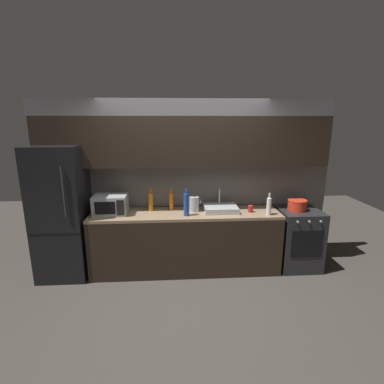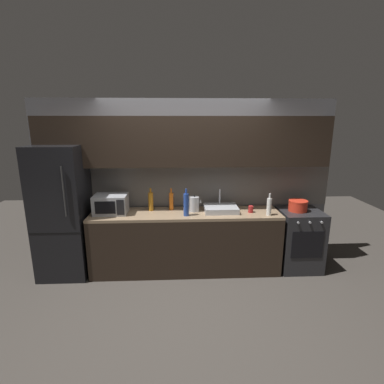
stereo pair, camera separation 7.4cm
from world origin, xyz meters
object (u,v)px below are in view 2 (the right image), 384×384
object	(u,v)px
mug_red	(251,209)
refrigerator	(62,212)
wine_bottle_white	(269,206)
wine_bottle_blue	(186,204)
kettle	(194,204)
microwave	(111,204)
cooking_pot	(298,206)
wine_bottle_amber	(151,201)
oven_range	(299,239)
wine_bottle_orange	(171,201)

from	to	relation	value
mug_red	refrigerator	bearing A→B (deg)	179.11
wine_bottle_white	wine_bottle_blue	bearing A→B (deg)	178.17
kettle	microwave	bearing A→B (deg)	-178.16
kettle	wine_bottle_white	bearing A→B (deg)	-12.87
wine_bottle_blue	cooking_pot	world-z (taller)	wine_bottle_blue
mug_red	wine_bottle_blue	bearing A→B (deg)	-173.86
wine_bottle_amber	cooking_pot	size ratio (longest dim) A/B	1.25
kettle	mug_red	bearing A→B (deg)	-6.92
kettle	wine_bottle_white	distance (m)	1.06
wine_bottle_blue	mug_red	xyz separation A→B (m)	(0.93, 0.10, -0.11)
microwave	kettle	xyz separation A→B (m)	(1.19, 0.04, -0.03)
oven_range	kettle	world-z (taller)	kettle
kettle	cooking_pot	size ratio (longest dim) A/B	0.89
wine_bottle_amber	refrigerator	bearing A→B (deg)	-174.29
cooking_pot	wine_bottle_orange	bearing A→B (deg)	175.45
wine_bottle_amber	kettle	bearing A→B (deg)	-6.02
kettle	wine_bottle_orange	world-z (taller)	wine_bottle_orange
wine_bottle_orange	wine_bottle_blue	distance (m)	0.36
oven_range	wine_bottle_orange	bearing A→B (deg)	175.54
wine_bottle_white	cooking_pot	size ratio (longest dim) A/B	1.15
wine_bottle_blue	wine_bottle_amber	bearing A→B (deg)	152.52
kettle	wine_bottle_white	world-z (taller)	wine_bottle_white
wine_bottle_orange	wine_bottle_amber	bearing A→B (deg)	-175.38
oven_range	wine_bottle_orange	xyz separation A→B (m)	(-1.91, 0.15, 0.58)
wine_bottle_white	wine_bottle_blue	distance (m)	1.15
microwave	wine_bottle_amber	bearing A→B (deg)	10.72
refrigerator	mug_red	distance (m)	2.68
wine_bottle_amber	mug_red	xyz separation A→B (m)	(1.44, -0.17, -0.09)
microwave	wine_bottle_blue	distance (m)	1.08
oven_range	cooking_pot	size ratio (longest dim) A/B	3.32
refrigerator	oven_range	distance (m)	3.48
kettle	mug_red	world-z (taller)	kettle
cooking_pot	refrigerator	bearing A→B (deg)	-180.00
wine_bottle_orange	mug_red	xyz separation A→B (m)	(1.15, -0.19, -0.08)
wine_bottle_amber	wine_bottle_orange	distance (m)	0.30
refrigerator	oven_range	world-z (taller)	refrigerator
kettle	wine_bottle_white	xyz separation A→B (m)	(1.03, -0.24, 0.02)
wine_bottle_orange	wine_bottle_white	size ratio (longest dim) A/B	1.04
oven_range	cooking_pot	world-z (taller)	cooking_pot
wine_bottle_blue	oven_range	bearing A→B (deg)	4.74
refrigerator	wine_bottle_white	xyz separation A→B (m)	(2.90, -0.18, 0.09)
refrigerator	oven_range	bearing A→B (deg)	-0.02
cooking_pot	oven_range	bearing A→B (deg)	-1.42
refrigerator	wine_bottle_orange	distance (m)	1.54
wine_bottle_white	wine_bottle_blue	xyz separation A→B (m)	(-1.15, 0.04, 0.04)
wine_bottle_orange	cooking_pot	bearing A→B (deg)	-4.55
oven_range	microwave	world-z (taller)	microwave
wine_bottle_amber	wine_bottle_blue	world-z (taller)	wine_bottle_blue
wine_bottle_white	wine_bottle_blue	world-z (taller)	wine_bottle_blue
microwave	wine_bottle_blue	size ratio (longest dim) A/B	1.20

